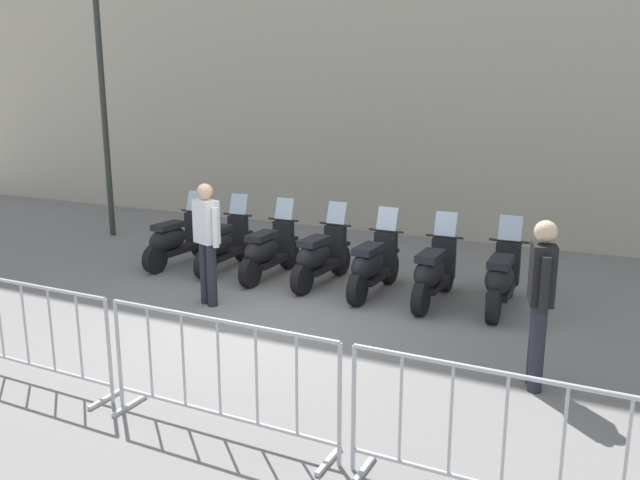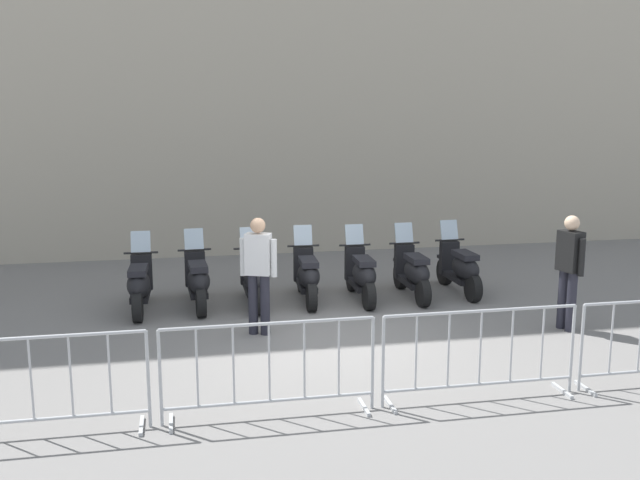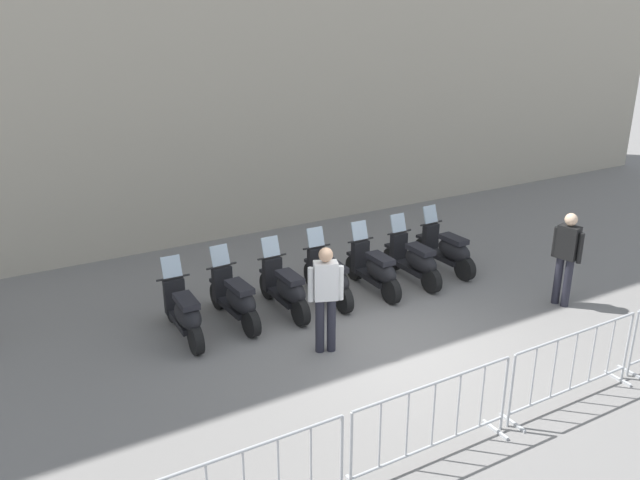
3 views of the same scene
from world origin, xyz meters
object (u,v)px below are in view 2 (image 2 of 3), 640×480
motorcycle_3 (307,276)px  barrier_segment_2 (269,370)px  officer_near_row_end (259,269)px  motorcycle_6 (461,269)px  barrier_segment_3 (480,355)px  motorcycle_4 (361,275)px  barrier_segment_1 (32,387)px  motorcycle_0 (140,285)px  motorcycle_5 (413,273)px  officer_mid_plaza (569,266)px  motorcycle_2 (253,279)px  motorcycle_1 (198,281)px

motorcycle_3 → barrier_segment_2: motorcycle_3 is taller
officer_near_row_end → motorcycle_6: bearing=14.6°
officer_near_row_end → barrier_segment_3: bearing=-60.3°
motorcycle_4 → barrier_segment_1: motorcycle_4 is taller
motorcycle_0 → barrier_segment_3: motorcycle_0 is taller
motorcycle_0 → motorcycle_5: size_ratio=1.00×
motorcycle_5 → officer_mid_plaza: officer_mid_plaza is taller
motorcycle_0 → motorcycle_4: same height
motorcycle_4 → barrier_segment_2: size_ratio=0.75×
motorcycle_5 → barrier_segment_3: size_ratio=0.75×
motorcycle_2 → officer_near_row_end: officer_near_row_end is taller
barrier_segment_1 → officer_mid_plaza: size_ratio=1.33×
motorcycle_2 → motorcycle_1: bearing=168.8°
motorcycle_2 → officer_mid_plaza: 4.98m
barrier_segment_2 → motorcycle_1: bearing=90.3°
motorcycle_3 → motorcycle_4: bearing=-14.4°
motorcycle_2 → officer_mid_plaza: (4.10, -2.78, 0.53)m
motorcycle_3 → officer_near_row_end: (-1.19, -1.39, 0.53)m
motorcycle_1 → officer_near_row_end: size_ratio=1.00×
barrier_segment_3 → officer_near_row_end: 3.62m
motorcycle_1 → barrier_segment_3: (2.40, -4.77, 0.07)m
motorcycle_4 → barrier_segment_3: motorcycle_4 is taller
motorcycle_0 → motorcycle_1: bearing=-3.1°
motorcycle_3 → motorcycle_6: size_ratio=0.99×
motorcycle_0 → officer_near_row_end: 2.36m
barrier_segment_3 → motorcycle_2: bearing=108.1°
officer_mid_plaza → barrier_segment_3: bearing=-145.1°
motorcycle_0 → motorcycle_6: (5.48, -0.68, 0.00)m
motorcycle_2 → barrier_segment_3: (1.50, -4.59, 0.07)m
barrier_segment_3 → officer_mid_plaza: officer_mid_plaza is taller
motorcycle_0 → motorcycle_1: (0.93, -0.05, 0.00)m
motorcycle_0 → motorcycle_2: size_ratio=1.00×
motorcycle_3 → motorcycle_1: bearing=171.6°
motorcycle_5 → motorcycle_6: same height
motorcycle_2 → officer_near_row_end: 1.59m
motorcycle_3 → motorcycle_5: same height
barrier_segment_1 → officer_near_row_end: (2.98, 2.46, 0.45)m
motorcycle_2 → barrier_segment_2: 4.35m
motorcycle_2 → motorcycle_3: 0.92m
barrier_segment_2 → barrier_segment_3: size_ratio=1.00×
motorcycle_6 → barrier_segment_1: motorcycle_6 is taller
motorcycle_6 → barrier_segment_1: (-6.91, -3.48, 0.07)m
motorcycle_5 → barrier_segment_3: 4.32m
motorcycle_4 → motorcycle_3: bearing=165.6°
motorcycle_5 → barrier_segment_3: motorcycle_5 is taller
barrier_segment_2 → officer_mid_plaza: 5.22m
motorcycle_2 → motorcycle_6: (3.65, -0.46, 0.00)m
motorcycle_0 → motorcycle_1: size_ratio=1.00×
motorcycle_6 → barrier_segment_2: size_ratio=0.75×
motorcycle_5 → barrier_segment_3: (-1.22, -4.14, 0.07)m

